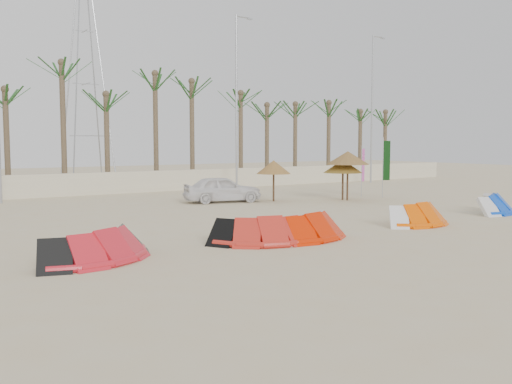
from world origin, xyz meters
TOP-DOWN VIEW (x-y plane):
  - ground at (0.00, 0.00)m, footprint 120.00×120.00m
  - boundary_wall at (0.00, 22.00)m, footprint 60.00×0.30m
  - palm_line at (0.67, 23.50)m, footprint 52.00×4.00m
  - lamp_c at (8.04, 20.00)m, footprint 1.25×0.14m
  - lamp_d at (20.04, 20.00)m, footprint 1.25×0.14m
  - pylon at (1.00, 28.00)m, footprint 3.00×3.00m
  - kite_red_left at (-6.59, 3.87)m, footprint 4.00×2.82m
  - kite_red_mid at (-1.43, 3.60)m, footprint 3.84×2.39m
  - kite_red_right at (0.00, 3.48)m, footprint 3.81×2.22m
  - kite_orange at (5.39, 3.46)m, footprint 3.04×1.67m
  - kite_blue at (10.97, 4.09)m, footprint 3.50×2.59m
  - parasol_left at (5.96, 13.16)m, footprint 1.81×1.81m
  - parasol_mid at (9.51, 11.40)m, footprint 2.26×2.26m
  - parasol_right at (9.43, 11.67)m, footprint 2.07×2.07m
  - flag_pink at (11.73, 12.44)m, footprint 0.44×0.19m
  - flag_green at (12.13, 11.21)m, footprint 0.44×0.15m
  - car at (3.53, 14.27)m, footprint 4.24×2.57m

SIDE VIEW (x-z plane):
  - ground at x=0.00m, z-range 0.00..0.00m
  - pylon at x=1.00m, z-range -7.00..7.00m
  - kite_orange at x=5.39m, z-range -0.03..0.87m
  - kite_blue at x=10.97m, z-range -0.03..0.87m
  - kite_red_mid at x=-1.43m, z-range -0.03..0.87m
  - kite_red_right at x=0.00m, z-range -0.03..0.87m
  - kite_red_left at x=-6.59m, z-range -0.03..0.87m
  - boundary_wall at x=0.00m, z-range 0.00..1.30m
  - car at x=3.53m, z-range 0.00..1.35m
  - flag_pink at x=11.73m, z-range 0.27..3.13m
  - parasol_left at x=5.96m, z-range 0.71..2.85m
  - parasol_right at x=9.43m, z-range 0.72..2.87m
  - flag_green at x=12.13m, z-range 0.31..3.64m
  - parasol_mid at x=9.51m, z-range 0.94..3.54m
  - lamp_c at x=8.04m, z-range 0.27..11.27m
  - lamp_d at x=20.04m, z-range 0.27..11.27m
  - palm_line at x=0.67m, z-range 2.59..10.29m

